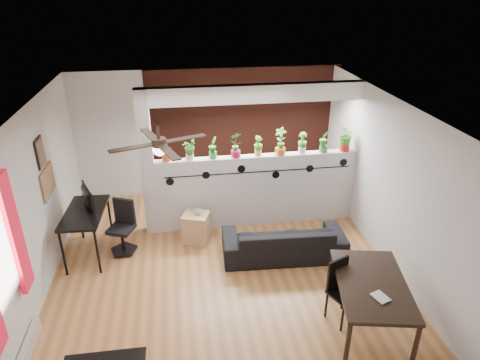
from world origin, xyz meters
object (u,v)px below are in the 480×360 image
object	(u,v)px
potted_plant_7	(324,140)
folding_chair	(341,285)
potted_plant_6	(302,142)
cube_shelf	(196,227)
ceiling_fan	(159,145)
potted_plant_2	(213,147)
potted_plant_1	(189,148)
potted_plant_5	(281,141)
potted_plant_8	(346,138)
office_chair	(123,230)
dining_table	(372,288)
potted_plant_3	(236,144)
potted_plant_4	(258,145)
sofa	(284,241)
cup	(198,212)
computer_desk	(85,216)
potted_plant_0	(166,149)

from	to	relation	value
potted_plant_7	folding_chair	size ratio (longest dim) A/B	0.46
potted_plant_6	cube_shelf	distance (m)	2.38
ceiling_fan	potted_plant_2	bearing A→B (deg)	65.77
potted_plant_1	potted_plant_5	world-z (taller)	potted_plant_5
potted_plant_2	potted_plant_8	bearing A→B (deg)	0.00
office_chair	dining_table	xyz separation A→B (m)	(3.26, -2.32, 0.28)
potted_plant_5	potted_plant_8	bearing A→B (deg)	0.00
cube_shelf	dining_table	distance (m)	3.20
ceiling_fan	potted_plant_6	xyz separation A→B (m)	(2.39, 1.80, -0.76)
potted_plant_3	potted_plant_4	size ratio (longest dim) A/B	1.27
potted_plant_4	sofa	size ratio (longest dim) A/B	0.19
potted_plant_2	potted_plant_8	size ratio (longest dim) A/B	0.84
ceiling_fan	potted_plant_4	distance (m)	2.53
potted_plant_2	potted_plant_4	world-z (taller)	potted_plant_2
potted_plant_8	potted_plant_7	bearing A→B (deg)	-180.00
potted_plant_8	cube_shelf	size ratio (longest dim) A/B	0.87
potted_plant_6	cube_shelf	world-z (taller)	potted_plant_6
cup	dining_table	bearing A→B (deg)	-50.50
cup	potted_plant_1	bearing A→B (deg)	100.25
computer_desk	cup	bearing A→B (deg)	4.61
office_chair	potted_plant_5	bearing A→B (deg)	11.50
cube_shelf	potted_plant_1	bearing A→B (deg)	113.12
potted_plant_1	potted_plant_7	world-z (taller)	potted_plant_7
potted_plant_6	potted_plant_7	world-z (taller)	potted_plant_7
potted_plant_8	ceiling_fan	bearing A→B (deg)	-150.49
ceiling_fan	sofa	world-z (taller)	ceiling_fan
potted_plant_5	potted_plant_1	bearing A→B (deg)	180.00
potted_plant_7	cube_shelf	size ratio (longest dim) A/B	0.78
potted_plant_5	cup	xyz separation A→B (m)	(-1.50, -0.45, -1.04)
potted_plant_5	folding_chair	world-z (taller)	potted_plant_5
potted_plant_0	folding_chair	distance (m)	3.55
potted_plant_4	dining_table	bearing A→B (deg)	-72.68
ceiling_fan	potted_plant_3	bearing A→B (deg)	56.20
computer_desk	potted_plant_3	bearing A→B (deg)	13.33
cup	computer_desk	distance (m)	1.82
cube_shelf	computer_desk	bearing A→B (deg)	-156.14
potted_plant_3	folding_chair	xyz separation A→B (m)	(1.02, -2.59, -1.07)
sofa	folding_chair	size ratio (longest dim) A/B	2.13
potted_plant_5	potted_plant_7	distance (m)	0.79
ceiling_fan	dining_table	bearing A→B (deg)	-23.35
cube_shelf	folding_chair	size ratio (longest dim) A/B	0.59
potted_plant_0	sofa	world-z (taller)	potted_plant_0
potted_plant_7	sofa	distance (m)	1.94
potted_plant_8	cube_shelf	xyz separation A→B (m)	(-2.73, -0.45, -1.33)
potted_plant_2	potted_plant_3	world-z (taller)	potted_plant_3
potted_plant_6	potted_plant_8	xyz separation A→B (m)	(0.79, 0.00, 0.04)
potted_plant_0	potted_plant_2	distance (m)	0.79
potted_plant_4	office_chair	world-z (taller)	potted_plant_4
potted_plant_4	folding_chair	xyz separation A→B (m)	(0.62, -2.59, -1.02)
potted_plant_2	cube_shelf	size ratio (longest dim) A/B	0.73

